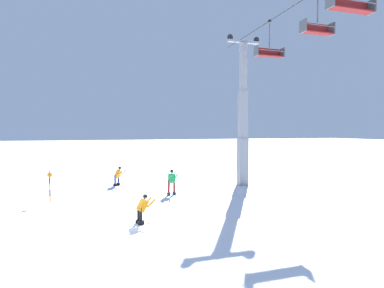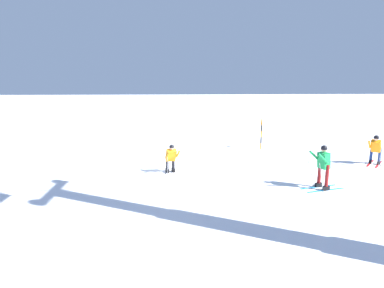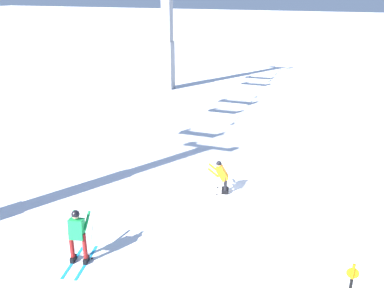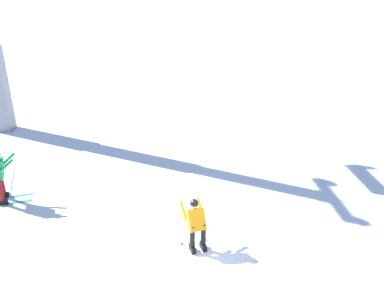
# 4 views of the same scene
# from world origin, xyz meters

# --- Properties ---
(ground_plane) EXTENTS (260.00, 260.00, 0.00)m
(ground_plane) POSITION_xyz_m (0.00, 0.00, 0.00)
(ground_plane) COLOR white
(skier_carving_main) EXTENTS (0.90, 1.68, 1.47)m
(skier_carving_main) POSITION_xyz_m (0.45, 0.85, 0.76)
(skier_carving_main) COLOR white
(skier_carving_main) RESTS_ON ground_plane
(skier_distant_uphill) EXTENTS (1.72, 0.84, 1.75)m
(skier_distant_uphill) POSITION_xyz_m (-5.24, 3.58, 1.00)
(skier_distant_uphill) COLOR #198CCC
(skier_distant_uphill) RESTS_ON ground_plane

